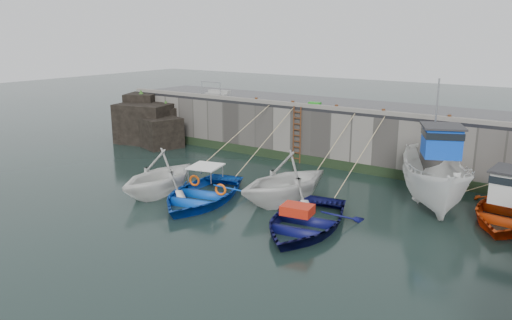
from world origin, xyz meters
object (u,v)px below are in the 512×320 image
Objects in this scene: ladder at (297,135)px; bollard_d at (383,112)px; bollard_a at (256,100)px; bollard_e at (449,118)px; boat_near_blue at (201,201)px; boat_near_blacktrim at (285,202)px; fish_crate at (315,105)px; boat_near_navy at (305,228)px; bollard_b at (293,103)px; bollard_c at (336,107)px; boat_near_white at (160,194)px; boat_far_white at (435,179)px.

ladder is 11.43× the size of bollard_d.
bollard_e is at bearing 0.00° from bollard_a.
boat_near_blue is 3.66m from boat_near_blacktrim.
boat_near_navy is at bearing -70.93° from fish_crate.
boat_near_blue is 19.99× the size of bollard_a.
bollard_b reaches higher than boat_near_blacktrim.
bollard_b is (-1.30, -0.18, -0.00)m from fish_crate.
bollard_d is (4.89, 8.42, 3.30)m from boat_near_blue.
boat_near_blue is 9.33m from bollard_c.
bollard_a and bollard_d have the same top height.
bollard_b is at bearing 74.93° from boat_near_white.
boat_near_blacktrim is 7.46m from bollard_d.
boat_near_white is 11.75m from bollard_d.
fish_crate is 4.00m from bollard_d.
boat_near_blue is 9.26m from fish_crate.
boat_near_navy is 0.75× the size of boat_far_white.
bollard_b is at bearing 114.58° from boat_near_navy.
fish_crate is 1.41m from bollard_c.
bollard_c is 1.00× the size of bollard_e.
bollard_a is at bearing 175.15° from fish_crate.
ladder is 4.94× the size of fish_crate.
ladder is at bearing -33.86° from bollard_b.
bollard_e is (-0.39, 2.99, 2.20)m from boat_far_white.
bollard_a is 1.00× the size of bollard_b.
bollard_d is at bearing 0.00° from bollard_b.
boat_near_blacktrim is at bearing 126.90° from boat_near_navy.
bollard_d is (4.80, 0.34, 1.71)m from ladder.
bollard_b reaches higher than boat_near_white.
fish_crate is (3.09, 8.95, 3.30)m from boat_near_white.
bollard_c is (-6.19, 2.99, 2.20)m from boat_far_white.
boat_far_white reaches higher than bollard_d.
boat_near_white is at bearing -128.93° from bollard_d.
bollard_a is 11.00m from bollard_e.
boat_near_white is 13.92m from bollard_e.
bollard_e is (10.29, 8.77, 3.30)m from boat_near_white.
ladder is 11.43× the size of bollard_a.
fish_crate is 7.20m from bollard_e.
boat_near_navy is at bearing -70.77° from bollard_c.
bollard_c reaches higher than boat_near_blue.
bollard_b is (-0.41, 8.42, 3.30)m from boat_near_blue.
fish_crate is at bearing 172.71° from bollard_c.
bollard_a is at bearing 124.69° from boat_near_navy.
ladder is at bearing 113.22° from boat_near_navy.
boat_near_blue is 10.13m from boat_far_white.
bollard_e is (8.50, 0.00, 0.00)m from bollard_b.
boat_near_white is 0.83× the size of boat_near_navy.
bollard_c is at bearing 0.00° from bollard_a.
fish_crate is at bearing 107.62° from boat_near_navy.
boat_far_white is 7.22m from bollard_c.
bollard_a is 1.00× the size of bollard_d.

